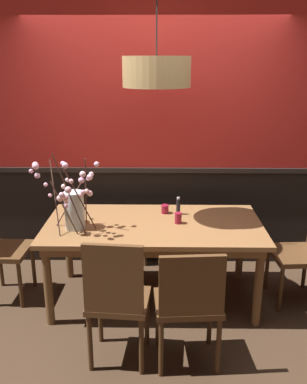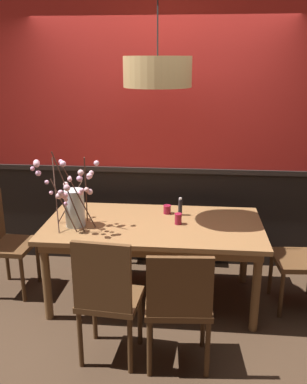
% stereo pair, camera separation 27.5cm
% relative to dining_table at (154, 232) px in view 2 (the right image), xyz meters
% --- Properties ---
extents(ground_plane, '(24.00, 24.00, 0.00)m').
position_rel_dining_table_xyz_m(ground_plane, '(0.00, 0.00, -0.67)').
color(ground_plane, '#422D1E').
extents(back_wall, '(4.51, 0.14, 2.92)m').
position_rel_dining_table_xyz_m(back_wall, '(0.00, 0.81, 0.78)').
color(back_wall, black).
rests_on(back_wall, ground).
extents(dining_table, '(1.89, 0.97, 0.75)m').
position_rel_dining_table_xyz_m(dining_table, '(0.00, 0.00, 0.00)').
color(dining_table, olive).
rests_on(dining_table, ground).
extents(chair_far_side_right, '(0.47, 0.42, 0.93)m').
position_rel_dining_table_xyz_m(chair_far_side_right, '(0.27, 0.92, -0.14)').
color(chair_far_side_right, brown).
rests_on(chair_far_side_right, ground).
extents(chair_near_side_left, '(0.45, 0.42, 0.98)m').
position_rel_dining_table_xyz_m(chair_near_side_left, '(-0.24, -0.87, -0.11)').
color(chair_near_side_left, brown).
rests_on(chair_near_side_left, ground).
extents(chair_far_side_left, '(0.43, 0.45, 0.92)m').
position_rel_dining_table_xyz_m(chair_far_side_left, '(-0.27, 0.91, -0.15)').
color(chair_far_side_left, brown).
rests_on(chair_far_side_left, ground).
extents(chair_head_west_end, '(0.39, 0.43, 0.95)m').
position_rel_dining_table_xyz_m(chair_head_west_end, '(-1.39, 0.02, -0.13)').
color(chair_head_west_end, brown).
rests_on(chair_head_west_end, ground).
extents(chair_near_side_right, '(0.48, 0.41, 0.92)m').
position_rel_dining_table_xyz_m(chair_near_side_right, '(0.26, -0.89, -0.14)').
color(chair_near_side_right, brown).
rests_on(chair_near_side_right, ground).
extents(vase_with_blossoms, '(0.55, 0.49, 0.68)m').
position_rel_dining_table_xyz_m(vase_with_blossoms, '(-0.67, -0.13, 0.28)').
color(vase_with_blossoms, silver).
rests_on(vase_with_blossoms, dining_table).
extents(candle_holder_nearer_center, '(0.07, 0.07, 0.08)m').
position_rel_dining_table_xyz_m(candle_holder_nearer_center, '(0.10, 0.25, 0.12)').
color(candle_holder_nearer_center, maroon).
rests_on(candle_holder_nearer_center, dining_table).
extents(candle_holder_nearer_edge, '(0.07, 0.07, 0.10)m').
position_rel_dining_table_xyz_m(candle_holder_nearer_edge, '(0.21, -0.00, 0.13)').
color(candle_holder_nearer_edge, maroon).
rests_on(candle_holder_nearer_edge, dining_table).
extents(condiment_bottle, '(0.04, 0.04, 0.17)m').
position_rel_dining_table_xyz_m(condiment_bottle, '(0.22, 0.22, 0.16)').
color(condiment_bottle, black).
rests_on(condiment_bottle, dining_table).
extents(pendant_lamp, '(0.55, 0.55, 1.02)m').
position_rel_dining_table_xyz_m(pendant_lamp, '(0.02, 0.09, 1.35)').
color(pendant_lamp, tan).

